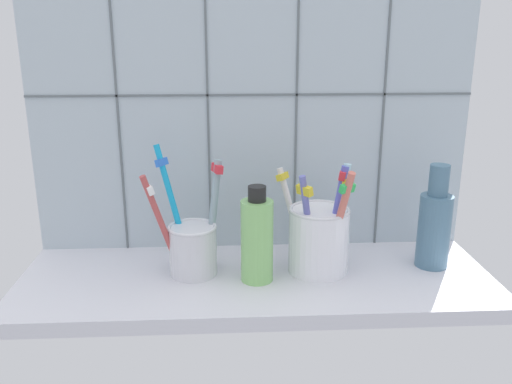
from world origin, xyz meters
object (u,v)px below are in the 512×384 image
(ceramic_vase, at_px, (435,225))
(soap_bottle, at_px, (257,239))
(toothbrush_cup_right, at_px, (319,236))
(toothbrush_cup_left, at_px, (192,244))

(ceramic_vase, bearing_deg, soap_bottle, -172.78)
(toothbrush_cup_right, bearing_deg, toothbrush_cup_left, 179.26)
(toothbrush_cup_left, xyz_separation_m, toothbrush_cup_right, (0.17, -0.00, 0.01))
(ceramic_vase, relative_size, soap_bottle, 1.13)
(toothbrush_cup_left, height_order, toothbrush_cup_right, toothbrush_cup_left)
(ceramic_vase, distance_m, soap_bottle, 0.25)
(toothbrush_cup_left, distance_m, toothbrush_cup_right, 0.17)
(toothbrush_cup_right, xyz_separation_m, soap_bottle, (-0.09, -0.02, 0.01))
(toothbrush_cup_left, relative_size, toothbrush_cup_right, 1.12)
(toothbrush_cup_right, relative_size, soap_bottle, 1.19)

